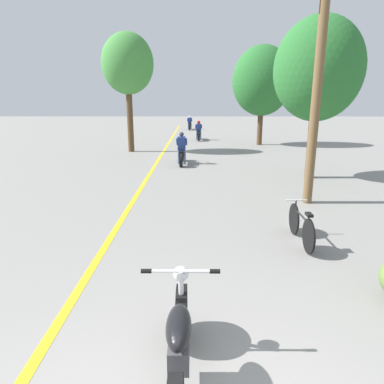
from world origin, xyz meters
The scene contains 10 objects.
lane_stripe_center centered at (-1.70, 12.97, 0.00)m, with size 0.14×48.00×0.01m, color yellow.
utility_pole centered at (3.10, 7.25, 2.97)m, with size 1.10×0.24×5.76m.
roadside_tree_right_near centered at (4.17, 10.42, 3.70)m, with size 2.99×2.69×5.44m.
roadside_tree_right_far centered at (4.10, 20.02, 3.85)m, with size 3.61×3.25×5.94m.
roadside_tree_left centered at (-3.46, 16.94, 4.51)m, with size 2.69×2.42×6.10m.
motorcycle_foreground centered at (-0.13, 1.00, 0.44)m, with size 0.83×2.04×1.00m.
motorcycle_rider_lead centered at (-0.56, 13.16, 0.52)m, with size 0.50×2.06×1.40m.
motorcycle_rider_mid centered at (0.29, 22.63, 0.52)m, with size 0.50×2.06×1.36m.
motorcycle_rider_far centered at (-0.47, 31.62, 0.50)m, with size 0.50×2.11×1.32m.
bicycle_parked centered at (2.09, 4.50, 0.35)m, with size 0.44×1.60×0.76m.
Camera 1 is at (0.01, -1.77, 2.70)m, focal length 32.00 mm.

